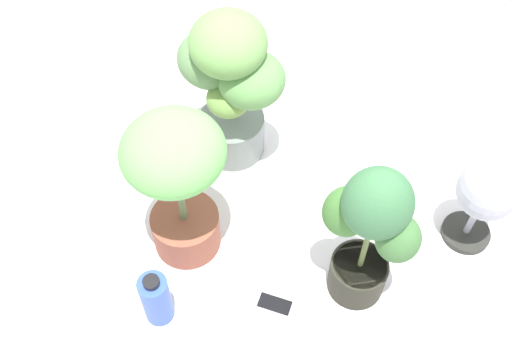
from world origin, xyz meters
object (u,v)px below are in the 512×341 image
potted_plant_front_left (174,176)px  nutrient_bottle (156,299)px  cell_phone (275,304)px  potted_plant_front_right (369,230)px  floor_fan (486,194)px  potted_plant_back_left (230,80)px

potted_plant_front_left → nutrient_bottle: potted_plant_front_left is taller
potted_plant_front_left → cell_phone: 0.58m
potted_plant_front_right → floor_fan: bearing=38.7°
potted_plant_front_right → nutrient_bottle: size_ratio=2.62×
potted_plant_front_left → floor_fan: 1.06m
potted_plant_front_right → potted_plant_back_left: 0.77m
cell_phone → floor_fan: bearing=-49.4°
floor_fan → nutrient_bottle: bearing=-24.5°
cell_phone → nutrient_bottle: size_ratio=0.61×
potted_plant_front_left → potted_plant_back_left: (0.06, 0.47, -0.01)m
potted_plant_front_left → nutrient_bottle: 0.42m
potted_plant_front_left → potted_plant_back_left: 0.48m
floor_fan → nutrient_bottle: floor_fan is taller
floor_fan → nutrient_bottle: (-1.02, -0.57, -0.15)m
potted_plant_front_right → nutrient_bottle: 0.73m
potted_plant_back_left → potted_plant_front_right: bearing=-41.3°
cell_phone → potted_plant_front_right: bearing=-55.5°
potted_plant_front_left → potted_plant_back_left: bearing=82.8°
cell_phone → nutrient_bottle: (-0.38, -0.12, 0.11)m
nutrient_bottle → potted_plant_back_left: bearing=85.8°
potted_plant_front_left → floor_fan: (1.02, 0.27, -0.14)m
potted_plant_back_left → floor_fan: (0.96, -0.21, -0.13)m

